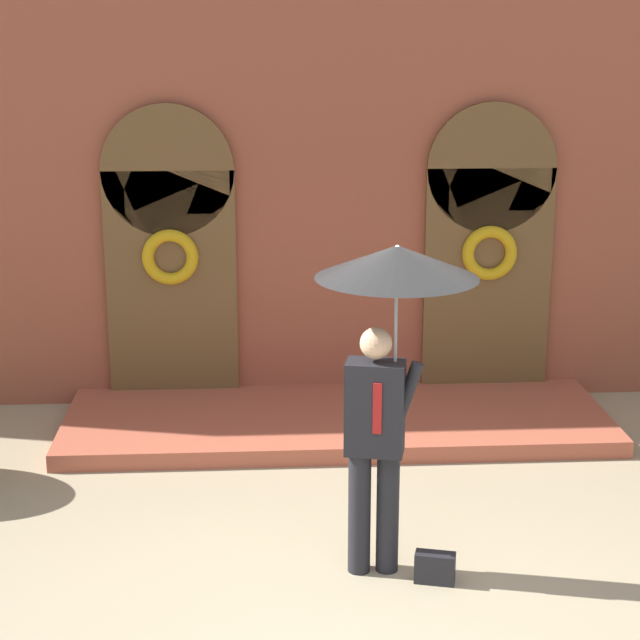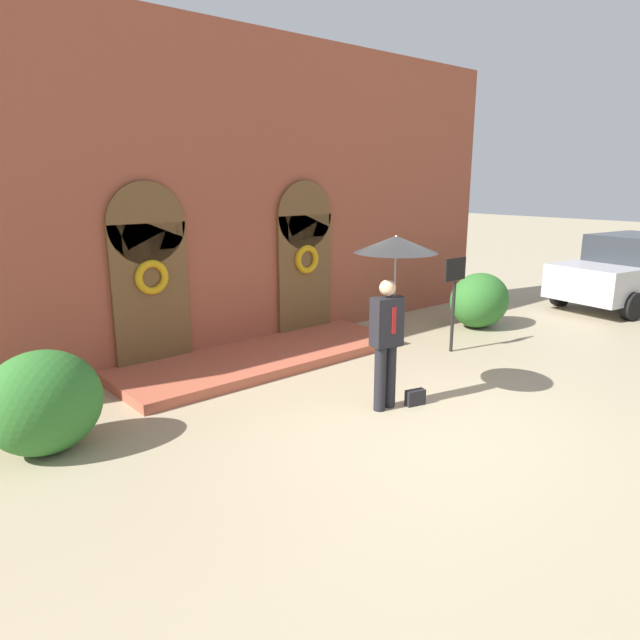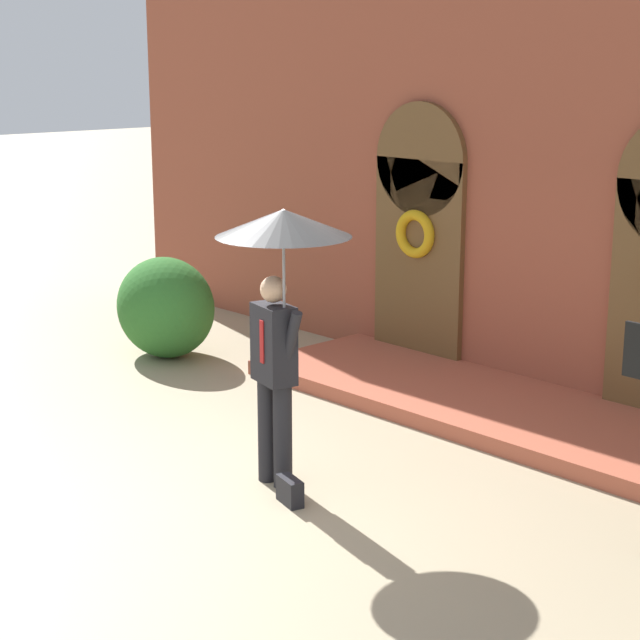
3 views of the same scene
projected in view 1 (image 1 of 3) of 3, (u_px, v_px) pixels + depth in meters
name	position (u px, v px, depth m)	size (l,w,h in m)	color
ground_plane	(371.00, 589.00, 7.37)	(80.00, 80.00, 0.00)	tan
building_facade	(329.00, 138.00, 10.66)	(14.00, 2.30, 5.60)	brown
person_with_umbrella	(391.00, 311.00, 7.13)	(1.10, 1.10, 2.36)	black
handbag	(435.00, 568.00, 7.44)	(0.28, 0.12, 0.22)	black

